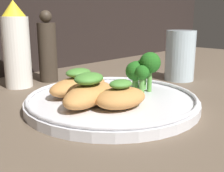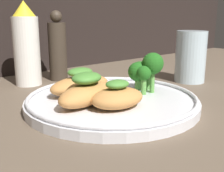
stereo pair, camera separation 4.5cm
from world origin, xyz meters
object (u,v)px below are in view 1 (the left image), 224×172
Objects in this scene: plate at (112,100)px; broccoli_bunch at (142,69)px; sauce_bottle at (16,47)px; drinking_glass at (180,56)px; pepper_grinder at (48,50)px.

broccoli_bunch is at bearing -4.68° from plate.
sauce_bottle is 35.10cm from drinking_glass.
broccoli_bunch is 0.62× the size of drinking_glass.
pepper_grinder is at bearing 98.68° from broccoli_bunch.
pepper_grinder reaches higher than drinking_glass.
plate is 2.49× the size of drinking_glass.
broccoli_bunch is 0.40× the size of sauce_bottle.
pepper_grinder is (3.47, 22.77, 6.01)cm from plate.
sauce_bottle reaches higher than broccoli_bunch.
sauce_bottle is at bearing 180.00° from pepper_grinder.
drinking_glass reaches higher than plate.
pepper_grinder reaches higher than plate.
broccoli_bunch is 23.67cm from pepper_grinder.
sauce_bottle is at bearing 114.81° from broccoli_bunch.
plate is 25.11cm from drinking_glass.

